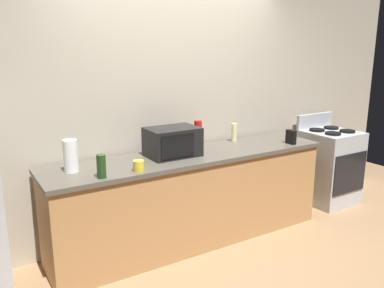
% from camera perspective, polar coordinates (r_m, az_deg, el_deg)
% --- Properties ---
extents(ground_plane, '(8.00, 8.00, 0.00)m').
position_cam_1_polar(ground_plane, '(3.81, 3.26, -16.03)').
color(ground_plane, '#93704C').
extents(back_wall, '(6.40, 0.10, 2.70)m').
position_cam_1_polar(back_wall, '(4.03, -3.06, 6.03)').
color(back_wall, '#B2A893').
rests_on(back_wall, ground_plane).
extents(counter_run, '(2.84, 0.64, 0.90)m').
position_cam_1_polar(counter_run, '(3.92, 0.00, -7.81)').
color(counter_run, '#B27F4C').
rests_on(counter_run, ground_plane).
extents(stove_range, '(0.60, 0.61, 1.08)m').
position_cam_1_polar(stove_range, '(5.19, 19.24, -3.02)').
color(stove_range, '#B7BABF').
rests_on(stove_range, ground_plane).
extents(microwave, '(0.48, 0.35, 0.27)m').
position_cam_1_polar(microwave, '(3.69, -2.84, 0.32)').
color(microwave, black).
rests_on(microwave, counter_run).
extents(paper_towel_roll, '(0.12, 0.12, 0.27)m').
position_cam_1_polar(paper_towel_roll, '(3.36, -17.18, -1.66)').
color(paper_towel_roll, white).
rests_on(paper_towel_roll, counter_run).
extents(cordless_phone, '(0.06, 0.11, 0.15)m').
position_cam_1_polar(cordless_phone, '(4.29, 14.15, 1.00)').
color(cordless_phone, black).
rests_on(cordless_phone, counter_run).
extents(bottle_wine, '(0.07, 0.07, 0.19)m').
position_cam_1_polar(bottle_wine, '(3.15, -13.01, -3.17)').
color(bottle_wine, '#1E3F19').
rests_on(bottle_wine, counter_run).
extents(bottle_hand_soap, '(0.06, 0.06, 0.20)m').
position_cam_1_polar(bottle_hand_soap, '(4.28, 6.13, 1.68)').
color(bottle_hand_soap, beige).
rests_on(bottle_hand_soap, counter_run).
extents(bottle_hot_sauce, '(0.08, 0.08, 0.28)m').
position_cam_1_polar(bottle_hot_sauce, '(3.97, 0.86, 1.40)').
color(bottle_hot_sauce, red).
rests_on(bottle_hot_sauce, counter_run).
extents(mug_yellow, '(0.09, 0.09, 0.09)m').
position_cam_1_polar(mug_yellow, '(3.28, -7.73, -3.15)').
color(mug_yellow, yellow).
rests_on(mug_yellow, counter_run).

